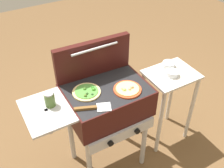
% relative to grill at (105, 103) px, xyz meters
% --- Properties ---
extents(ground_plane, '(8.00, 8.00, 0.00)m').
position_rel_grill_xyz_m(ground_plane, '(0.01, 0.00, -0.76)').
color(ground_plane, brown).
extents(grill, '(0.96, 0.53, 0.90)m').
position_rel_grill_xyz_m(grill, '(0.00, 0.00, 0.00)').
color(grill, '#38110F').
rests_on(grill, ground_plane).
extents(grill_lid_open, '(0.63, 0.09, 0.30)m').
position_rel_grill_xyz_m(grill_lid_open, '(0.01, 0.22, 0.30)').
color(grill_lid_open, '#38110F').
rests_on(grill_lid_open, grill).
extents(pizza_veggie, '(0.21, 0.21, 0.04)m').
position_rel_grill_xyz_m(pizza_veggie, '(-0.14, 0.03, 0.15)').
color(pizza_veggie, '#E0C17F').
rests_on(pizza_veggie, grill).
extents(pizza_cheese, '(0.21, 0.21, 0.04)m').
position_rel_grill_xyz_m(pizza_cheese, '(0.14, -0.10, 0.15)').
color(pizza_cheese, '#C64723').
rests_on(pizza_cheese, grill).
extents(sauce_jar, '(0.07, 0.07, 0.11)m').
position_rel_grill_xyz_m(sauce_jar, '(-0.42, 0.04, 0.20)').
color(sauce_jar, '#4C6B2D').
rests_on(sauce_jar, grill).
extents(spatula, '(0.26, 0.15, 0.02)m').
position_rel_grill_xyz_m(spatula, '(-0.18, -0.15, 0.15)').
color(spatula, '#B7BABF').
rests_on(spatula, grill).
extents(prep_table, '(0.44, 0.36, 0.80)m').
position_rel_grill_xyz_m(prep_table, '(0.67, 0.00, -0.19)').
color(prep_table, beige).
rests_on(prep_table, ground_plane).
extents(topping_bowl_near, '(0.12, 0.12, 0.04)m').
position_rel_grill_xyz_m(topping_bowl_near, '(0.72, 0.10, 0.06)').
color(topping_bowl_near, silver).
rests_on(topping_bowl_near, prep_table).
extents(topping_bowl_far, '(0.11, 0.11, 0.04)m').
position_rel_grill_xyz_m(topping_bowl_far, '(0.66, -0.02, 0.06)').
color(topping_bowl_far, silver).
rests_on(topping_bowl_far, prep_table).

